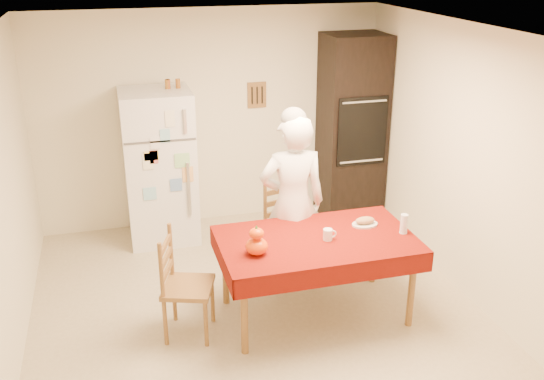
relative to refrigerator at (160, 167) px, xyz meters
name	(u,v)px	position (x,y,z in m)	size (l,w,h in m)	color
floor	(259,317)	(0.65, -1.88, -0.85)	(4.50, 4.50, 0.00)	tan
room_shell	(258,146)	(0.65, -1.88, 0.77)	(4.02, 4.52, 2.51)	beige
refrigerator	(160,167)	(0.00, 0.00, 0.00)	(0.75, 0.74, 1.70)	white
oven_cabinet	(352,128)	(2.28, 0.05, 0.25)	(0.70, 0.62, 2.20)	black
dining_table	(317,245)	(1.15, -1.95, -0.16)	(1.70, 1.00, 0.76)	brown
chair_far	(286,224)	(1.13, -1.10, -0.34)	(0.51, 0.50, 0.95)	brown
chair_left	(180,281)	(-0.04, -1.93, -0.34)	(0.51, 0.53, 0.95)	brown
seated_woman	(292,204)	(1.10, -1.41, 0.02)	(0.63, 0.42, 1.73)	white
coffee_mug	(328,235)	(1.23, -2.01, -0.04)	(0.08, 0.08, 0.10)	white
pumpkin_lower	(257,246)	(0.58, -2.09, -0.02)	(0.19, 0.19, 0.14)	#D75805
pumpkin_upper	(257,233)	(0.58, -2.09, 0.10)	(0.12, 0.12, 0.09)	#E03905
wine_glass	(404,224)	(1.92, -2.06, 0.00)	(0.07, 0.07, 0.18)	silver
bread_plate	(365,224)	(1.66, -1.82, -0.08)	(0.24, 0.24, 0.02)	silver
bread_loaf	(365,220)	(1.66, -1.82, -0.04)	(0.18, 0.10, 0.06)	#A48450
spice_jar_left	(167,84)	(0.15, 0.05, 0.90)	(0.05, 0.05, 0.10)	#965D1B
spice_jar_mid	(168,84)	(0.15, 0.05, 0.90)	(0.05, 0.05, 0.10)	#984A1B
spice_jar_right	(178,84)	(0.26, 0.05, 0.90)	(0.05, 0.05, 0.10)	#95551B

